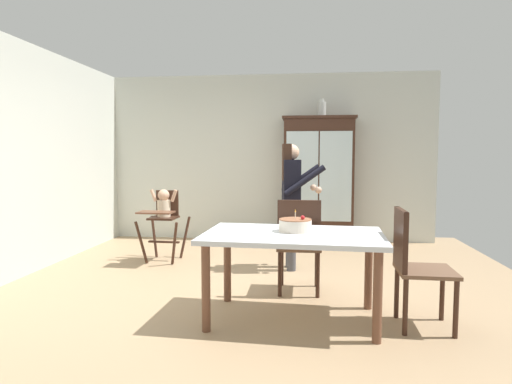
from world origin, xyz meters
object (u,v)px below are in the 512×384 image
high_chair_with_toddler (164,212)px  adult_person (292,190)px  ceramic_vase (322,109)px  dining_chair_far_side (299,240)px  china_cabinet (318,180)px  dining_table (293,244)px  dining_chair_right_end (413,259)px  birthday_cake (295,225)px

high_chair_with_toddler → adult_person: adult_person is taller
ceramic_vase → dining_chair_far_side: 3.03m
high_chair_with_toddler → china_cabinet: bearing=35.5°
dining_table → dining_chair_right_end: dining_chair_right_end is taller
ceramic_vase → dining_chair_right_end: ceramic_vase is taller
china_cabinet → high_chair_with_toddler: china_cabinet is taller
china_cabinet → dining_chair_far_side: china_cabinet is taller
china_cabinet → ceramic_vase: (0.04, 0.00, 1.11)m
dining_chair_far_side → birthday_cake: bearing=87.3°
high_chair_with_toddler → dining_chair_right_end: bearing=-33.7°
china_cabinet → ceramic_vase: size_ratio=7.38×
ceramic_vase → birthday_cake: ceramic_vase is taller
dining_chair_far_side → dining_chair_right_end: 1.17m
high_chair_with_toddler → adult_person: size_ratio=0.62×
ceramic_vase → dining_chair_right_end: bearing=-79.3°
adult_person → dining_chair_right_end: size_ratio=1.59×
china_cabinet → birthday_cake: 3.19m
dining_chair_far_side → dining_chair_right_end: size_ratio=1.00×
adult_person → dining_table: adult_person is taller
china_cabinet → ceramic_vase: ceramic_vase is taller
ceramic_vase → china_cabinet: bearing=-174.7°
china_cabinet → birthday_cake: size_ratio=7.12×
birthday_cake → adult_person: bearing=93.0°
adult_person → high_chair_with_toddler: bearing=75.0°
birthday_cake → dining_chair_far_side: size_ratio=0.29×
adult_person → dining_chair_far_side: 1.07m
high_chair_with_toddler → birthday_cake: size_ratio=3.39×
dining_chair_far_side → dining_chair_right_end: (0.92, -0.73, 0.00)m
dining_table → birthday_cake: bearing=80.2°
high_chair_with_toddler → dining_chair_right_end: 3.34m
dining_chair_far_side → china_cabinet: bearing=-95.9°
china_cabinet → birthday_cake: china_cabinet is taller
adult_person → ceramic_vase: bearing=-21.5°
dining_chair_far_side → ceramic_vase: bearing=-96.8°
dining_table → dining_chair_right_end: 0.97m
ceramic_vase → birthday_cake: 3.45m
high_chair_with_toddler → dining_chair_right_end: dining_chair_right_end is taller
adult_person → birthday_cake: 1.59m
china_cabinet → dining_chair_far_side: size_ratio=2.08×
dining_chair_right_end → china_cabinet: bearing=12.9°
ceramic_vase → adult_person: 2.01m
birthday_cake → china_cabinet: bearing=85.0°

